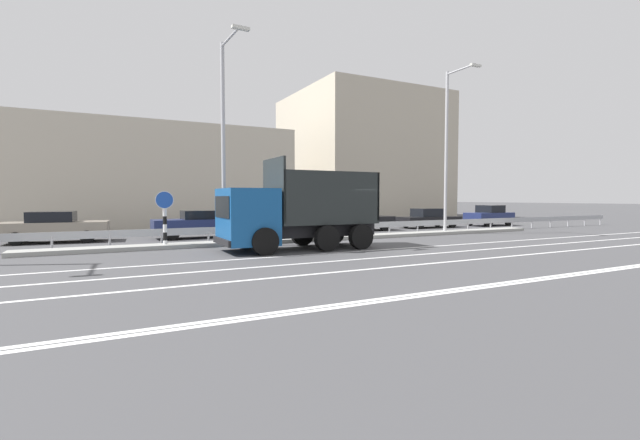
# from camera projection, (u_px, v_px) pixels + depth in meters

# --- Properties ---
(ground_plane) EXTENTS (320.00, 320.00, 0.00)m
(ground_plane) POSITION_uv_depth(u_px,v_px,m) (364.00, 245.00, 19.40)
(ground_plane) COLOR #424244
(lane_strip_0) EXTENTS (50.06, 0.16, 0.01)m
(lane_strip_0) POSITION_uv_depth(u_px,v_px,m) (320.00, 254.00, 16.30)
(lane_strip_0) COLOR silver
(lane_strip_0) RESTS_ON ground_plane
(lane_strip_1) EXTENTS (50.06, 0.16, 0.01)m
(lane_strip_1) POSITION_uv_depth(u_px,v_px,m) (345.00, 260.00, 14.63)
(lane_strip_1) COLOR silver
(lane_strip_1) RESTS_ON ground_plane
(lane_strip_2) EXTENTS (50.06, 0.16, 0.01)m
(lane_strip_2) POSITION_uv_depth(u_px,v_px,m) (377.00, 268.00, 12.95)
(lane_strip_2) COLOR silver
(lane_strip_2) RESTS_ON ground_plane
(lane_strip_3) EXTENTS (50.06, 0.16, 0.01)m
(lane_strip_3) POSITION_uv_depth(u_px,v_px,m) (464.00, 290.00, 9.86)
(lane_strip_3) COLOR silver
(lane_strip_3) RESTS_ON ground_plane
(lane_strip_4) EXTENTS (50.06, 0.16, 0.01)m
(lane_strip_4) POSITION_uv_depth(u_px,v_px,m) (457.00, 289.00, 10.05)
(lane_strip_4) COLOR silver
(lane_strip_4) RESTS_ON ground_plane
(median_island) EXTENTS (27.53, 1.10, 0.18)m
(median_island) POSITION_uv_depth(u_px,v_px,m) (334.00, 238.00, 21.84)
(median_island) COLOR gray
(median_island) RESTS_ON ground_plane
(median_guardrail) EXTENTS (50.06, 0.09, 0.78)m
(median_guardrail) POSITION_uv_depth(u_px,v_px,m) (326.00, 228.00, 22.61)
(median_guardrail) COLOR #9EA0A5
(median_guardrail) RESTS_ON ground_plane
(dump_truck) EXTENTS (6.64, 2.72, 3.74)m
(dump_truck) POSITION_uv_depth(u_px,v_px,m) (282.00, 218.00, 17.45)
(dump_truck) COLOR #144C8C
(dump_truck) RESTS_ON ground_plane
(median_road_sign) EXTENTS (0.75, 0.16, 2.43)m
(median_road_sign) POSITION_uv_depth(u_px,v_px,m) (165.00, 218.00, 18.02)
(median_road_sign) COLOR white
(median_road_sign) RESTS_ON ground_plane
(street_lamp_1) EXTENTS (0.71, 2.68, 8.91)m
(street_lamp_1) POSITION_uv_depth(u_px,v_px,m) (225.00, 132.00, 18.60)
(street_lamp_1) COLOR #ADADB2
(street_lamp_1) RESTS_ON ground_plane
(street_lamp_2) EXTENTS (0.70, 2.35, 9.52)m
(street_lamp_2) POSITION_uv_depth(u_px,v_px,m) (448.00, 145.00, 25.02)
(street_lamp_2) COLOR #ADADB2
(street_lamp_2) RESTS_ON ground_plane
(parked_car_1) EXTENTS (4.70, 2.29, 1.49)m
(parked_car_1) POSITION_uv_depth(u_px,v_px,m) (55.00, 227.00, 20.47)
(parked_car_1) COLOR gray
(parked_car_1) RESTS_ON ground_plane
(parked_car_2) EXTENTS (4.71, 1.83, 1.47)m
(parked_car_2) POSITION_uv_depth(u_px,v_px,m) (199.00, 224.00, 22.87)
(parked_car_2) COLOR navy
(parked_car_2) RESTS_ON ground_plane
(parked_car_3) EXTENTS (4.53, 2.21, 1.30)m
(parked_car_3) POSITION_uv_depth(u_px,v_px,m) (285.00, 223.00, 25.57)
(parked_car_3) COLOR #A3A3A8
(parked_car_3) RESTS_ON ground_plane
(parked_car_4) EXTENTS (4.43, 2.13, 1.48)m
(parked_car_4) POSITION_uv_depth(u_px,v_px,m) (360.00, 219.00, 27.90)
(parked_car_4) COLOR black
(parked_car_4) RESTS_ON ground_plane
(parked_car_5) EXTENTS (4.77, 1.87, 1.38)m
(parked_car_5) POSITION_uv_depth(u_px,v_px,m) (429.00, 218.00, 30.73)
(parked_car_5) COLOR black
(parked_car_5) RESTS_ON ground_plane
(parked_car_6) EXTENTS (3.86, 1.94, 1.58)m
(parked_car_6) POSITION_uv_depth(u_px,v_px,m) (489.00, 216.00, 32.93)
(parked_car_6) COLOR navy
(parked_car_6) RESTS_ON ground_plane
(background_building_0) EXTENTS (20.36, 9.84, 7.38)m
(background_building_0) POSITION_uv_depth(u_px,v_px,m) (147.00, 178.00, 32.75)
(background_building_0) COLOR beige
(background_building_0) RESTS_ON ground_plane
(background_building_1) EXTENTS (14.18, 13.70, 12.83)m
(background_building_1) POSITION_uv_depth(u_px,v_px,m) (361.00, 158.00, 45.74)
(background_building_1) COLOR #B7AD99
(background_building_1) RESTS_ON ground_plane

